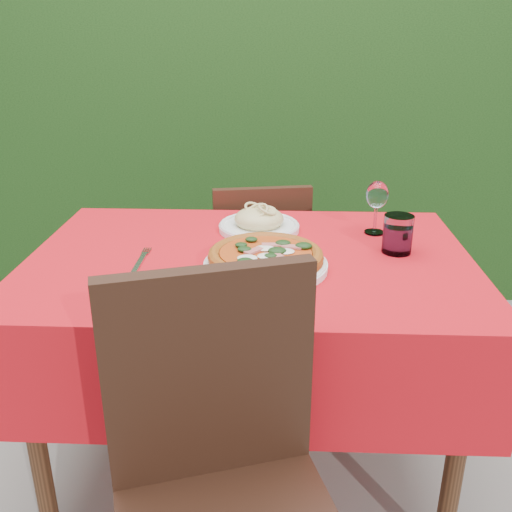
{
  "coord_description": "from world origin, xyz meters",
  "views": [
    {
      "loc": [
        0.08,
        -1.51,
        1.36
      ],
      "look_at": [
        0.02,
        -0.05,
        0.77
      ],
      "focal_mm": 40.0,
      "sensor_mm": 36.0,
      "label": 1
    }
  ],
  "objects_px": {
    "chair_far": "(259,266)",
    "water_glass": "(398,236)",
    "wine_glass": "(377,197)",
    "chair_near": "(223,477)",
    "pizza_plate": "(266,259)",
    "fork": "(139,263)",
    "pasta_plate": "(259,222)"
  },
  "relations": [
    {
      "from": "pasta_plate",
      "to": "wine_glass",
      "type": "relative_size",
      "value": 1.52
    },
    {
      "from": "chair_far",
      "to": "water_glass",
      "type": "height_order",
      "value": "water_glass"
    },
    {
      "from": "chair_near",
      "to": "fork",
      "type": "distance_m",
      "value": 0.67
    },
    {
      "from": "water_glass",
      "to": "chair_far",
      "type": "bearing_deg",
      "value": 127.44
    },
    {
      "from": "pizza_plate",
      "to": "water_glass",
      "type": "distance_m",
      "value": 0.4
    },
    {
      "from": "chair_near",
      "to": "water_glass",
      "type": "distance_m",
      "value": 0.86
    },
    {
      "from": "wine_glass",
      "to": "chair_near",
      "type": "bearing_deg",
      "value": -115.38
    },
    {
      "from": "chair_far",
      "to": "fork",
      "type": "relative_size",
      "value": 4.07
    },
    {
      "from": "chair_near",
      "to": "wine_glass",
      "type": "distance_m",
      "value": 0.99
    },
    {
      "from": "pizza_plate",
      "to": "fork",
      "type": "height_order",
      "value": "pizza_plate"
    },
    {
      "from": "chair_near",
      "to": "wine_glass",
      "type": "height_order",
      "value": "chair_near"
    },
    {
      "from": "fork",
      "to": "water_glass",
      "type": "bearing_deg",
      "value": 8.96
    },
    {
      "from": "water_glass",
      "to": "wine_glass",
      "type": "relative_size",
      "value": 0.66
    },
    {
      "from": "pasta_plate",
      "to": "fork",
      "type": "xyz_separation_m",
      "value": [
        -0.32,
        -0.29,
        -0.02
      ]
    },
    {
      "from": "pizza_plate",
      "to": "pasta_plate",
      "type": "relative_size",
      "value": 1.53
    },
    {
      "from": "chair_far",
      "to": "water_glass",
      "type": "xyz_separation_m",
      "value": [
        0.42,
        -0.55,
        0.33
      ]
    },
    {
      "from": "chair_far",
      "to": "wine_glass",
      "type": "bearing_deg",
      "value": 124.37
    },
    {
      "from": "chair_far",
      "to": "wine_glass",
      "type": "distance_m",
      "value": 0.67
    },
    {
      "from": "pizza_plate",
      "to": "water_glass",
      "type": "height_order",
      "value": "water_glass"
    },
    {
      "from": "pizza_plate",
      "to": "wine_glass",
      "type": "relative_size",
      "value": 2.33
    },
    {
      "from": "pasta_plate",
      "to": "water_glass",
      "type": "distance_m",
      "value": 0.44
    },
    {
      "from": "fork",
      "to": "pizza_plate",
      "type": "bearing_deg",
      "value": -3.36
    },
    {
      "from": "chair_near",
      "to": "pasta_plate",
      "type": "xyz_separation_m",
      "value": [
        0.04,
        0.86,
        0.24
      ]
    },
    {
      "from": "fork",
      "to": "chair_far",
      "type": "bearing_deg",
      "value": 64.95
    },
    {
      "from": "water_glass",
      "to": "pizza_plate",
      "type": "bearing_deg",
      "value": -159.91
    },
    {
      "from": "wine_glass",
      "to": "water_glass",
      "type": "bearing_deg",
      "value": -76.18
    },
    {
      "from": "wine_glass",
      "to": "fork",
      "type": "distance_m",
      "value": 0.75
    },
    {
      "from": "chair_near",
      "to": "water_glass",
      "type": "height_order",
      "value": "chair_near"
    },
    {
      "from": "water_glass",
      "to": "pasta_plate",
      "type": "bearing_deg",
      "value": 156.65
    },
    {
      "from": "chair_near",
      "to": "chair_far",
      "type": "relative_size",
      "value": 1.16
    },
    {
      "from": "chair_near",
      "to": "pasta_plate",
      "type": "distance_m",
      "value": 0.89
    },
    {
      "from": "pizza_plate",
      "to": "chair_far",
      "type": "bearing_deg",
      "value": 93.63
    }
  ]
}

